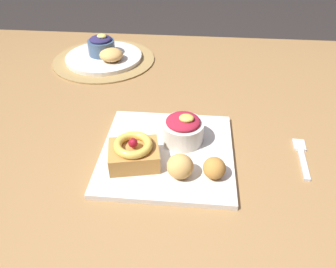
# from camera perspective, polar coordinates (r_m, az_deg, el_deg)

# --- Properties ---
(dining_table) EXTENTS (1.55, 1.05, 0.73)m
(dining_table) POSITION_cam_1_polar(r_m,az_deg,el_deg) (0.86, -2.58, -0.73)
(dining_table) COLOR olive
(dining_table) RESTS_ON ground_plane
(woven_placemat) EXTENTS (0.32, 0.32, 0.00)m
(woven_placemat) POSITION_cam_1_polar(r_m,az_deg,el_deg) (1.09, -11.14, 12.71)
(woven_placemat) COLOR #997A47
(woven_placemat) RESTS_ON dining_table
(front_plate) EXTENTS (0.27, 0.27, 0.01)m
(front_plate) POSITION_cam_1_polar(r_m,az_deg,el_deg) (0.68, -0.15, -3.28)
(front_plate) COLOR silver
(front_plate) RESTS_ON dining_table
(cake_slice) EXTENTS (0.11, 0.09, 0.06)m
(cake_slice) POSITION_cam_1_polar(r_m,az_deg,el_deg) (0.64, -6.03, -3.29)
(cake_slice) COLOR #B77F3D
(cake_slice) RESTS_ON front_plate
(berry_ramekin) EXTENTS (0.09, 0.09, 0.07)m
(berry_ramekin) POSITION_cam_1_polar(r_m,az_deg,el_deg) (0.69, 2.64, 0.85)
(berry_ramekin) COLOR silver
(berry_ramekin) RESTS_ON front_plate
(fritter_front) EXTENTS (0.05, 0.05, 0.05)m
(fritter_front) POSITION_cam_1_polar(r_m,az_deg,el_deg) (0.61, 2.13, -5.70)
(fritter_front) COLOR tan
(fritter_front) RESTS_ON front_plate
(fritter_middle) EXTENTS (0.04, 0.04, 0.04)m
(fritter_middle) POSITION_cam_1_polar(r_m,az_deg,el_deg) (0.62, 8.13, -5.95)
(fritter_middle) COLOR #BC7F38
(fritter_middle) RESTS_ON front_plate
(back_plate) EXTENTS (0.24, 0.24, 0.01)m
(back_plate) POSITION_cam_1_polar(r_m,az_deg,el_deg) (1.09, -11.20, 13.11)
(back_plate) COLOR silver
(back_plate) RESTS_ON woven_placemat
(back_ramekin) EXTENTS (0.08, 0.08, 0.07)m
(back_ramekin) POSITION_cam_1_polar(r_m,az_deg,el_deg) (1.09, -11.64, 15.02)
(back_ramekin) COLOR #3D5675
(back_ramekin) RESTS_ON back_plate
(back_pastry) EXTENTS (0.07, 0.07, 0.04)m
(back_pastry) POSITION_cam_1_polar(r_m,az_deg,el_deg) (1.04, -9.94, 13.56)
(back_pastry) COLOR tan
(back_pastry) RESTS_ON back_plate
(fork) EXTENTS (0.03, 0.13, 0.00)m
(fork) POSITION_cam_1_polar(r_m,az_deg,el_deg) (0.74, 22.42, -3.46)
(fork) COLOR silver
(fork) RESTS_ON dining_table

